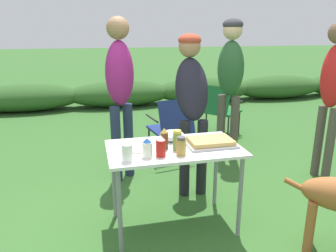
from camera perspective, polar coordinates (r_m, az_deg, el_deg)
name	(u,v)px	position (r m, az deg, el deg)	size (l,w,h in m)	color
ground_plane	(174,225)	(3.05, 0.99, -16.88)	(60.00, 60.00, 0.00)	#336028
shrub_hedge	(120,94)	(7.51, -8.38, 5.60)	(14.40, 0.90, 0.57)	#2D5623
folding_table	(174,156)	(2.74, 1.06, -5.22)	(1.10, 0.64, 0.74)	silver
food_tray	(210,142)	(2.78, 7.41, -2.81)	(0.41, 0.29, 0.06)	#9E9EA3
plate_stack	(137,147)	(2.69, -5.44, -3.70)	(0.25, 0.25, 0.02)	white
mixing_bowl	(172,135)	(2.87, 0.70, -1.65)	(0.22, 0.22, 0.09)	silver
paper_cup_stack	(127,153)	(2.43, -7.11, -4.67)	(0.08, 0.08, 0.13)	white
ketchup_bottle	(161,146)	(2.50, -1.27, -3.58)	(0.08, 0.08, 0.17)	red
relish_jar	(177,140)	(2.63, 1.61, -2.51)	(0.07, 0.07, 0.16)	olive
mayo_bottle	(147,148)	(2.49, -3.64, -3.88)	(0.08, 0.08, 0.15)	silver
spice_jar	(181,146)	(2.53, 2.31, -3.54)	(0.07, 0.07, 0.15)	#B2893D
beer_bottle	(164,139)	(2.65, -0.65, -2.27)	(0.06, 0.06, 0.18)	brown
standing_person_in_olive_jacket	(192,94)	(3.33, 4.14, 5.52)	(0.36, 0.48, 1.64)	black
standing_person_in_dark_puffer	(120,83)	(3.62, -8.34, 7.35)	(0.43, 0.41, 1.81)	#232D4C
standing_person_in_red_jacket	(230,73)	(4.25, 10.81, 9.11)	(0.41, 0.42, 1.81)	#4C473D
standing_person_in_navy_coat	(332,84)	(4.01, 26.72, 6.49)	(0.25, 0.32, 1.76)	#4C473D
camp_chair_green_behind_table	(171,125)	(4.30, 0.56, 0.14)	(0.56, 0.66, 0.83)	navy
camp_chair_near_hedge	(220,108)	(5.33, 9.10, 3.15)	(0.75, 0.73, 0.83)	#19602D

